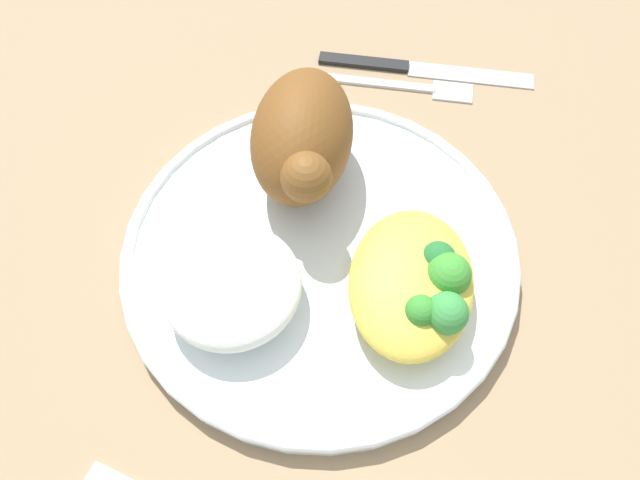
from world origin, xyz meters
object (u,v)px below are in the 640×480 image
(plate, at_px, (320,254))
(fork, at_px, (401,85))
(knife, at_px, (407,66))
(mac_cheese_with_broccoli, at_px, (417,283))
(rice_pile, at_px, (231,285))
(roasted_chicken, at_px, (302,139))

(plate, bearing_deg, fork, 166.49)
(fork, bearing_deg, knife, 172.38)
(mac_cheese_with_broccoli, distance_m, knife, 0.24)
(rice_pile, xyz_separation_m, knife, (-0.25, 0.10, -0.03))
(rice_pile, bearing_deg, knife, 158.77)
(plate, distance_m, rice_pile, 0.07)
(rice_pile, relative_size, knife, 0.50)
(rice_pile, height_order, knife, rice_pile)
(plate, bearing_deg, mac_cheese_with_broccoli, 68.08)
(plate, bearing_deg, roasted_chicken, -160.67)
(roasted_chicken, distance_m, rice_pile, 0.12)
(fork, xyz_separation_m, knife, (-0.02, 0.00, 0.00))
(plate, xyz_separation_m, roasted_chicken, (-0.06, -0.02, 0.05))
(rice_pile, relative_size, fork, 0.66)
(plate, bearing_deg, knife, 167.13)
(rice_pile, height_order, mac_cheese_with_broccoli, mac_cheese_with_broccoli)
(mac_cheese_with_broccoli, bearing_deg, roasted_chicken, -135.01)
(rice_pile, distance_m, mac_cheese_with_broccoli, 0.12)
(rice_pile, bearing_deg, fork, 157.52)
(plate, distance_m, knife, 0.21)
(plate, relative_size, fork, 2.00)
(rice_pile, xyz_separation_m, fork, (-0.23, 0.10, -0.03))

